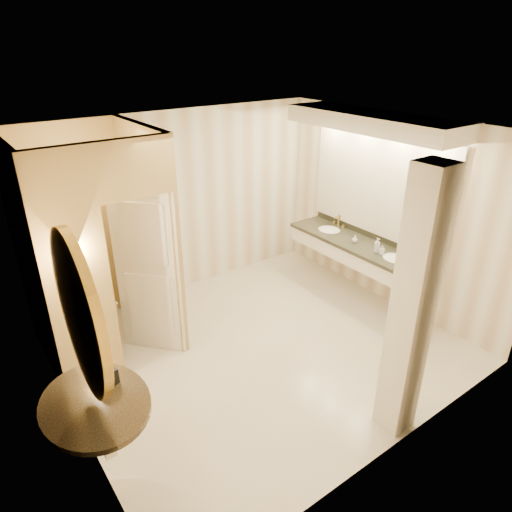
% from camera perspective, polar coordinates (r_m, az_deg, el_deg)
% --- Properties ---
extents(floor, '(4.50, 4.50, 0.00)m').
position_cam_1_polar(floor, '(5.92, 0.59, -11.34)').
color(floor, beige).
rests_on(floor, ground).
extents(ceiling, '(4.50, 4.50, 0.00)m').
position_cam_1_polar(ceiling, '(4.81, 0.74, 15.32)').
color(ceiling, white).
rests_on(ceiling, wall_back).
extents(wall_back, '(4.50, 0.02, 2.70)m').
position_cam_1_polar(wall_back, '(6.82, -9.52, 6.32)').
color(wall_back, white).
rests_on(wall_back, floor).
extents(wall_front, '(4.50, 0.02, 2.70)m').
position_cam_1_polar(wall_front, '(4.02, 18.22, -9.20)').
color(wall_front, white).
rests_on(wall_front, floor).
extents(wall_left, '(0.02, 4.00, 2.70)m').
position_cam_1_polar(wall_left, '(4.42, -23.58, -6.74)').
color(wall_left, white).
rests_on(wall_left, floor).
extents(wall_right, '(0.02, 4.00, 2.70)m').
position_cam_1_polar(wall_right, '(6.72, 16.29, 5.35)').
color(wall_right, white).
rests_on(wall_right, floor).
extents(toilet_closet, '(1.50, 1.55, 2.70)m').
position_cam_1_polar(toilet_closet, '(5.49, -15.03, 1.37)').
color(toilet_closet, tan).
rests_on(toilet_closet, floor).
extents(wall_sconce, '(0.14, 0.14, 0.42)m').
position_cam_1_polar(wall_sconce, '(4.69, -21.91, 0.71)').
color(wall_sconce, '#B48E39').
rests_on(wall_sconce, toilet_closet).
extents(vanity, '(0.75, 2.54, 2.09)m').
position_cam_1_polar(vanity, '(6.55, 13.69, 7.72)').
color(vanity, white).
rests_on(vanity, floor).
extents(console_shelf, '(1.08, 1.08, 1.99)m').
position_cam_1_polar(console_shelf, '(3.83, -20.29, -11.46)').
color(console_shelf, black).
rests_on(console_shelf, floor).
extents(pillar, '(0.30, 0.30, 2.70)m').
position_cam_1_polar(pillar, '(4.36, 18.91, -6.37)').
color(pillar, white).
rests_on(pillar, floor).
extents(tissue_box, '(0.19, 0.19, 0.14)m').
position_cam_1_polar(tissue_box, '(4.21, -18.12, -14.23)').
color(tissue_box, black).
rests_on(tissue_box, console_shelf).
extents(toilet, '(0.48, 0.76, 0.73)m').
position_cam_1_polar(toilet, '(6.12, -19.72, -7.55)').
color(toilet, white).
rests_on(toilet, floor).
extents(soap_bottle_a, '(0.06, 0.06, 0.12)m').
position_cam_1_polar(soap_bottle_a, '(6.48, 15.45, 0.73)').
color(soap_bottle_a, beige).
rests_on(soap_bottle_a, vanity).
extents(soap_bottle_b, '(0.10, 0.10, 0.11)m').
position_cam_1_polar(soap_bottle_b, '(6.76, 12.26, 2.08)').
color(soap_bottle_b, silver).
rests_on(soap_bottle_b, vanity).
extents(soap_bottle_c, '(0.09, 0.10, 0.21)m').
position_cam_1_polar(soap_bottle_c, '(6.50, 14.89, 1.31)').
color(soap_bottle_c, '#C6B28C').
rests_on(soap_bottle_c, vanity).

